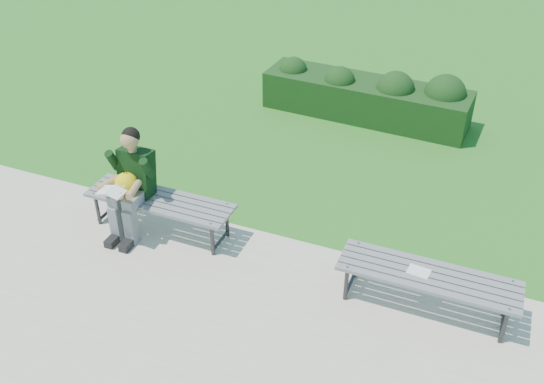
% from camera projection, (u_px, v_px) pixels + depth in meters
% --- Properties ---
extents(ground, '(80.00, 80.00, 0.00)m').
position_uv_depth(ground, '(291.00, 240.00, 7.22)').
color(ground, '#1B6E19').
rests_on(ground, ground).
extents(walkway, '(30.00, 3.50, 0.02)m').
position_uv_depth(walkway, '(226.00, 343.00, 5.87)').
color(walkway, '#B4AA98').
rests_on(walkway, ground).
extents(hedge, '(3.34, 1.02, 0.89)m').
position_uv_depth(hedge, '(372.00, 96.00, 9.69)').
color(hedge, '#113C10').
rests_on(hedge, ground).
extents(bench_left, '(1.80, 0.50, 0.46)m').
position_uv_depth(bench_left, '(160.00, 203.00, 7.14)').
color(bench_left, slate).
rests_on(bench_left, walkway).
extents(bench_right, '(1.80, 0.50, 0.46)m').
position_uv_depth(bench_right, '(428.00, 278.00, 6.04)').
color(bench_right, slate).
rests_on(bench_right, walkway).
extents(seated_boy, '(0.56, 0.76, 1.31)m').
position_uv_depth(seated_boy, '(130.00, 180.00, 6.99)').
color(seated_boy, slate).
rests_on(seated_boy, walkway).
extents(paper_sheet, '(0.24, 0.18, 0.01)m').
position_uv_depth(paper_sheet, '(419.00, 271.00, 6.04)').
color(paper_sheet, white).
rests_on(paper_sheet, bench_right).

